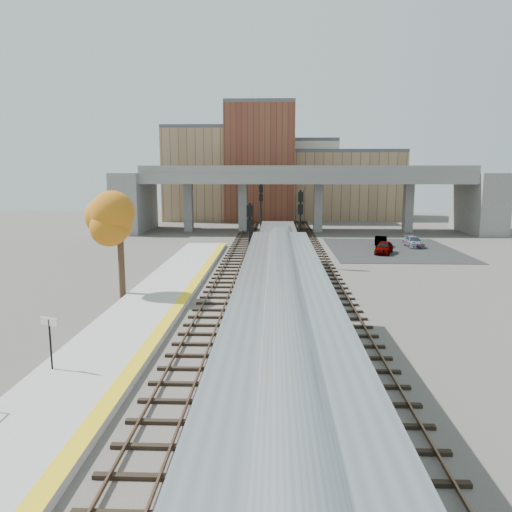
% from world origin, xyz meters
% --- Properties ---
extents(ground, '(160.00, 160.00, 0.00)m').
position_xyz_m(ground, '(0.00, 0.00, 0.00)').
color(ground, '#47423D').
rests_on(ground, ground).
extents(platform, '(4.50, 60.00, 0.35)m').
position_xyz_m(platform, '(-7.25, 0.00, 0.17)').
color(platform, '#9E9E99').
rests_on(platform, ground).
extents(yellow_strip, '(0.70, 60.00, 0.01)m').
position_xyz_m(yellow_strip, '(-5.35, 0.00, 0.35)').
color(yellow_strip, yellow).
rests_on(yellow_strip, platform).
extents(tracks, '(10.70, 95.00, 0.25)m').
position_xyz_m(tracks, '(0.93, 12.50, 0.08)').
color(tracks, black).
rests_on(tracks, ground).
extents(overpass, '(54.00, 12.00, 9.50)m').
position_xyz_m(overpass, '(4.92, 45.00, 5.81)').
color(overpass, slate).
rests_on(overpass, ground).
extents(buildings_far, '(43.00, 21.00, 20.60)m').
position_xyz_m(buildings_far, '(1.26, 66.57, 7.88)').
color(buildings_far, '#A1815E').
rests_on(buildings_far, ground).
extents(parking_lot, '(14.00, 18.00, 0.04)m').
position_xyz_m(parking_lot, '(14.00, 28.00, 0.02)').
color(parking_lot, black).
rests_on(parking_lot, ground).
extents(locomotive, '(3.02, 19.05, 4.10)m').
position_xyz_m(locomotive, '(1.00, 10.55, 2.28)').
color(locomotive, '#A8AAB2').
rests_on(locomotive, ground).
extents(coach, '(3.03, 25.00, 5.00)m').
position_xyz_m(coach, '(1.00, -12.05, 2.80)').
color(coach, '#A8AAB2').
rests_on(coach, ground).
extents(signal_mast_near, '(0.60, 0.64, 6.46)m').
position_xyz_m(signal_mast_near, '(-1.10, 7.76, 3.09)').
color(signal_mast_near, '#9E9E99').
rests_on(signal_mast_near, ground).
extents(signal_mast_mid, '(0.60, 0.64, 7.06)m').
position_xyz_m(signal_mast_mid, '(3.00, 16.95, 3.50)').
color(signal_mast_mid, '#9E9E99').
rests_on(signal_mast_mid, ground).
extents(signal_mast_far, '(0.60, 0.64, 7.13)m').
position_xyz_m(signal_mast_far, '(-1.10, 36.17, 3.55)').
color(signal_mast_far, '#9E9E99').
rests_on(signal_mast_far, ground).
extents(station_sign, '(0.85, 0.39, 2.27)m').
position_xyz_m(station_sign, '(-8.76, -8.20, 1.98)').
color(station_sign, black).
rests_on(station_sign, platform).
extents(tree, '(3.60, 3.60, 7.32)m').
position_xyz_m(tree, '(-9.85, 5.37, 5.43)').
color(tree, '#382619').
rests_on(tree, ground).
extents(car_a, '(2.84, 4.23, 1.34)m').
position_xyz_m(car_a, '(12.37, 24.96, 0.71)').
color(car_a, '#99999E').
rests_on(car_a, parking_lot).
extents(car_b, '(1.82, 3.83, 1.21)m').
position_xyz_m(car_b, '(13.05, 29.79, 0.65)').
color(car_b, '#99999E').
rests_on(car_b, parking_lot).
extents(car_c, '(1.81, 4.15, 1.19)m').
position_xyz_m(car_c, '(16.86, 30.04, 0.63)').
color(car_c, '#99999E').
rests_on(car_c, parking_lot).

